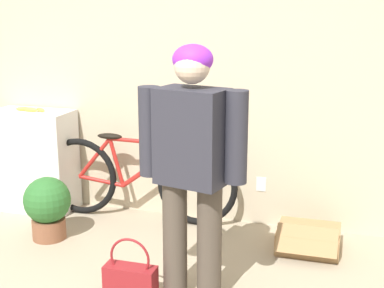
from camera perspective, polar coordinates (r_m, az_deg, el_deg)
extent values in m
cube|color=beige|center=(4.42, 0.74, 8.23)|extent=(8.00, 0.06, 2.60)
cube|color=white|center=(4.48, 7.39, -4.28)|extent=(0.08, 0.01, 0.12)
cube|color=white|center=(4.97, -16.43, -1.68)|extent=(0.70, 0.37, 0.90)
cylinder|color=#4C4238|center=(3.36, -1.82, -10.15)|extent=(0.15, 0.15, 0.76)
cylinder|color=#4C4238|center=(3.30, 1.86, -10.60)|extent=(0.15, 0.15, 0.76)
cube|color=#2D2D38|center=(3.11, 0.00, 0.79)|extent=(0.45, 0.34, 0.57)
cylinder|color=#2D2D38|center=(3.19, -4.55, 1.35)|extent=(0.13, 0.13, 0.54)
cylinder|color=#2D2D38|center=(3.04, 4.77, 0.71)|extent=(0.13, 0.13, 0.54)
sphere|color=beige|center=(3.04, 0.00, 8.32)|extent=(0.20, 0.20, 0.20)
ellipsoid|color=purple|center=(3.05, 0.08, 9.02)|extent=(0.24, 0.22, 0.17)
torus|color=black|center=(4.78, -11.87, -3.40)|extent=(0.68, 0.08, 0.68)
torus|color=black|center=(4.43, 0.54, -4.50)|extent=(0.68, 0.08, 0.68)
cylinder|color=red|center=(4.70, -9.65, -3.90)|extent=(0.41, 0.05, 0.08)
cylinder|color=red|center=(4.66, -10.35, -1.45)|extent=(0.32, 0.05, 0.38)
cylinder|color=red|center=(4.59, -8.06, -1.94)|extent=(0.14, 0.04, 0.42)
cylinder|color=red|center=(4.49, -4.31, -2.33)|extent=(0.55, 0.06, 0.43)
cylinder|color=red|center=(4.45, -5.00, 0.24)|extent=(0.64, 0.06, 0.05)
cylinder|color=red|center=(4.39, -0.26, -2.32)|extent=(0.16, 0.04, 0.35)
cylinder|color=red|center=(4.35, -0.81, 0.25)|extent=(0.07, 0.04, 0.08)
cylinder|color=red|center=(4.34, -0.56, 0.62)|extent=(0.04, 0.46, 0.02)
ellipsoid|color=black|center=(4.56, -8.77, 0.83)|extent=(0.22, 0.09, 0.05)
ellipsoid|color=#EAD64C|center=(4.83, -16.83, 3.54)|extent=(0.13, 0.04, 0.04)
ellipsoid|color=#EAD64C|center=(4.89, -17.58, 3.62)|extent=(0.12, 0.08, 0.03)
ellipsoid|color=#EAD64C|center=(4.80, -15.85, 3.54)|extent=(0.12, 0.08, 0.03)
sphere|color=brown|center=(4.93, -17.95, 3.66)|extent=(0.02, 0.02, 0.02)
cube|color=maroon|center=(3.48, -6.58, -14.37)|extent=(0.33, 0.13, 0.21)
torus|color=maroon|center=(3.41, -6.66, -11.99)|extent=(0.26, 0.02, 0.26)
cube|color=#A87F51|center=(4.18, 12.31, -9.84)|extent=(0.46, 0.40, 0.16)
cube|color=#A87F51|center=(3.97, 12.13, -10.03)|extent=(0.44, 0.14, 0.18)
cylinder|color=brown|center=(4.41, -14.99, -8.70)|extent=(0.26, 0.26, 0.16)
sphere|color=#2D6B2D|center=(4.33, -15.20, -5.80)|extent=(0.37, 0.37, 0.37)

